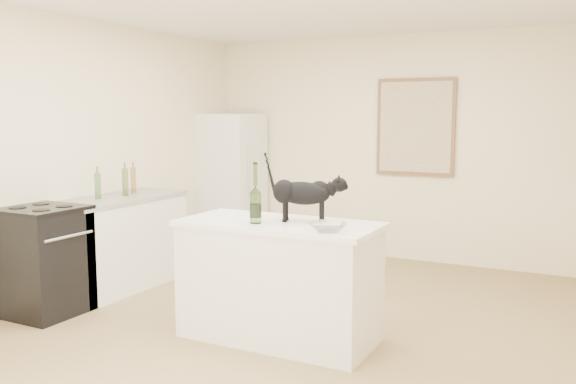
{
  "coord_description": "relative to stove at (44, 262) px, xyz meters",
  "views": [
    {
      "loc": [
        2.21,
        -4.15,
        1.69
      ],
      "look_at": [
        0.15,
        -0.15,
        1.12
      ],
      "focal_mm": 38.11,
      "sensor_mm": 36.0,
      "label": 1
    }
  ],
  "objects": [
    {
      "name": "wine_bottle",
      "position": [
        1.93,
        0.27,
        0.65
      ],
      "size": [
        0.1,
        0.1,
        0.39
      ],
      "primitive_type": "cylinder",
      "rotation": [
        0.0,
        0.0,
        0.14
      ],
      "color": "#345E25",
      "rests_on": "island_top"
    },
    {
      "name": "artwork_frame",
      "position": [
        2.25,
        3.32,
        1.1
      ],
      "size": [
        0.9,
        0.03,
        1.1
      ],
      "primitive_type": "cube",
      "color": "brown",
      "rests_on": "wall_back"
    },
    {
      "name": "island_base",
      "position": [
        2.05,
        0.4,
        -0.02
      ],
      "size": [
        1.44,
        0.67,
        0.86
      ],
      "primitive_type": "cube",
      "color": "white",
      "rests_on": "floor"
    },
    {
      "name": "artwork_canvas",
      "position": [
        2.25,
        3.3,
        1.1
      ],
      "size": [
        0.82,
        0.0,
        1.02
      ],
      "primitive_type": "cube",
      "color": "beige",
      "rests_on": "wall_back"
    },
    {
      "name": "wall_back",
      "position": [
        1.95,
        3.35,
        0.85
      ],
      "size": [
        4.5,
        0.0,
        4.5
      ],
      "primitive_type": "plane",
      "rotation": [
        1.57,
        0.0,
        0.0
      ],
      "color": "#FFEFC5",
      "rests_on": "ground"
    },
    {
      "name": "glass_bowl",
      "position": [
        2.53,
        0.21,
        0.48
      ],
      "size": [
        0.34,
        0.34,
        0.06
      ],
      "primitive_type": "imported",
      "rotation": [
        0.0,
        0.0,
        0.42
      ],
      "color": "white",
      "rests_on": "island_top"
    },
    {
      "name": "fridge",
      "position": [
        0.0,
        2.95,
        0.4
      ],
      "size": [
        0.68,
        0.68,
        1.7
      ],
      "primitive_type": "cube",
      "color": "white",
      "rests_on": "floor"
    },
    {
      "name": "left_countertop",
      "position": [
        0.0,
        0.9,
        0.43
      ],
      "size": [
        0.62,
        1.44,
        0.04
      ],
      "primitive_type": "cube",
      "color": "gray",
      "rests_on": "left_cabinets"
    },
    {
      "name": "left_cabinets",
      "position": [
        0.0,
        0.9,
        -0.02
      ],
      "size": [
        0.6,
        1.4,
        0.86
      ],
      "primitive_type": "cube",
      "color": "white",
      "rests_on": "floor"
    },
    {
      "name": "black_cat",
      "position": [
        2.2,
        0.48,
        0.64
      ],
      "size": [
        0.57,
        0.32,
        0.38
      ],
      "primitive_type": null,
      "rotation": [
        0.0,
        0.0,
        0.31
      ],
      "color": "black",
      "rests_on": "island_top"
    },
    {
      "name": "fridge_paper",
      "position": [
        0.34,
        3.07,
        0.68
      ],
      "size": [
        0.04,
        0.12,
        0.16
      ],
      "primitive_type": "cube",
      "rotation": [
        0.0,
        0.0,
        -0.26
      ],
      "color": "beige",
      "rests_on": "fridge"
    },
    {
      "name": "wall_left",
      "position": [
        -0.3,
        0.6,
        0.85
      ],
      "size": [
        0.0,
        5.5,
        5.5
      ],
      "primitive_type": "plane",
      "rotation": [
        1.57,
        0.0,
        1.57
      ],
      "color": "#FFEFC5",
      "rests_on": "ground"
    },
    {
      "name": "counter_bottle_cluster",
      "position": [
        -0.02,
        0.96,
        0.58
      ],
      "size": [
        0.12,
        0.53,
        0.27
      ],
      "color": "brown",
      "rests_on": "left_countertop"
    },
    {
      "name": "stove",
      "position": [
        0.0,
        0.0,
        0.0
      ],
      "size": [
        0.6,
        0.6,
        0.9
      ],
      "primitive_type": "cube",
      "color": "black",
      "rests_on": "floor"
    },
    {
      "name": "island_top",
      "position": [
        2.05,
        0.4,
        0.43
      ],
      "size": [
        1.5,
        0.7,
        0.04
      ],
      "primitive_type": "cube",
      "color": "white",
      "rests_on": "island_base"
    },
    {
      "name": "floor",
      "position": [
        1.95,
        0.6,
        -0.45
      ],
      "size": [
        5.5,
        5.5,
        0.0
      ],
      "primitive_type": "plane",
      "color": "#94784F",
      "rests_on": "ground"
    }
  ]
}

